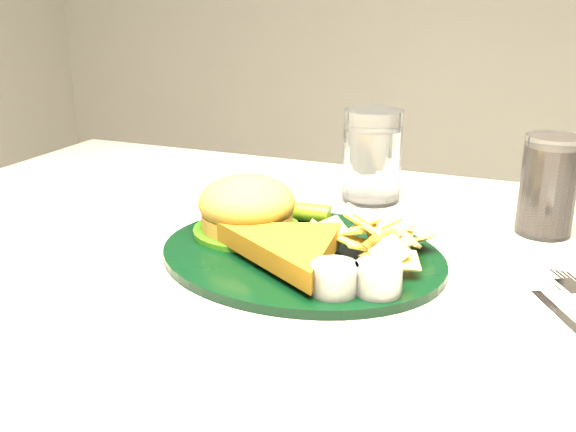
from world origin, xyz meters
name	(u,v)px	position (x,y,z in m)	size (l,w,h in m)	color
dinner_plate	(301,229)	(0.00, -0.01, 0.79)	(0.32, 0.27, 0.07)	black
water_glass	(372,156)	(0.02, 0.23, 0.81)	(0.08, 0.08, 0.13)	white
cola_glass	(548,186)	(0.25, 0.18, 0.81)	(0.07, 0.07, 0.12)	black
fork_napkin	(565,316)	(0.27, -0.05, 0.76)	(0.12, 0.15, 0.01)	white
spoon	(219,234)	(-0.11, 0.01, 0.76)	(0.04, 0.16, 0.01)	white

